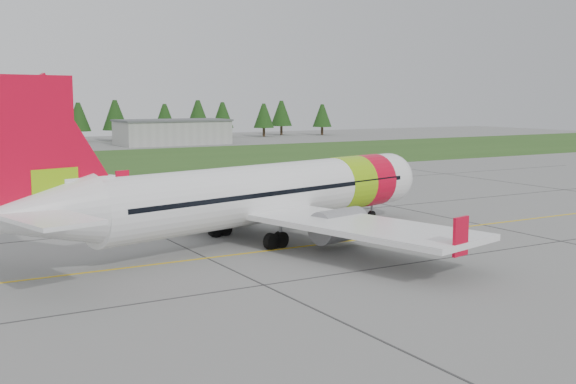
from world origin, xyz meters
TOP-DOWN VIEW (x-y plane):
  - ground at (0.00, 0.00)m, footprint 320.00×320.00m
  - aircraft at (-9.13, 11.75)m, footprint 38.55×36.25m
  - service_van at (-11.74, 46.36)m, footprint 1.47×1.39m
  - grass_strip at (0.00, 82.00)m, footprint 320.00×50.00m
  - taxi_guideline at (0.00, 8.00)m, footprint 120.00×0.25m
  - hangar_east at (25.00, 118.00)m, footprint 24.00×12.00m
  - treeline at (0.00, 138.00)m, footprint 160.00×8.00m

SIDE VIEW (x-z plane):
  - ground at x=0.00m, z-range 0.00..0.00m
  - taxi_guideline at x=0.00m, z-range 0.00..0.02m
  - grass_strip at x=0.00m, z-range 0.00..0.03m
  - service_van at x=-11.74m, z-range 0.00..4.03m
  - hangar_east at x=25.00m, z-range 0.00..5.20m
  - aircraft at x=-9.13m, z-range -2.51..9.36m
  - treeline at x=0.00m, z-range 0.00..10.00m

